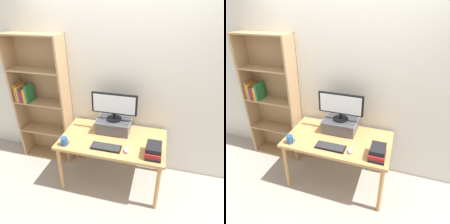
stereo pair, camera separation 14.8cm
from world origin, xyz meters
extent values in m
plane|color=#9E9389|center=(0.00, 0.00, 0.00)|extent=(12.00, 12.00, 0.00)
cube|color=silver|center=(0.00, 0.46, 1.30)|extent=(7.00, 0.08, 2.60)
cube|color=#B7844C|center=(0.00, 0.00, 0.70)|extent=(1.34, 0.75, 0.04)
cylinder|color=#B7844C|center=(-0.62, -0.32, 0.34)|extent=(0.05, 0.05, 0.68)
cylinder|color=#B7844C|center=(0.62, -0.32, 0.34)|extent=(0.05, 0.05, 0.68)
cylinder|color=#B7844C|center=(-0.62, 0.32, 0.34)|extent=(0.05, 0.05, 0.68)
cylinder|color=#B7844C|center=(0.62, 0.32, 0.34)|extent=(0.05, 0.05, 0.68)
cube|color=tan|center=(-1.54, 0.28, 0.96)|extent=(0.03, 0.28, 1.92)
cube|color=tan|center=(-0.75, 0.28, 0.96)|extent=(0.03, 0.28, 1.92)
cube|color=tan|center=(-1.15, 0.41, 0.96)|extent=(0.81, 0.01, 1.92)
cube|color=tan|center=(-1.15, 0.28, 0.01)|extent=(0.76, 0.27, 0.02)
cube|color=tan|center=(-1.15, 0.28, 0.49)|extent=(0.76, 0.27, 0.02)
cube|color=tan|center=(-1.15, 0.28, 0.97)|extent=(0.76, 0.27, 0.02)
cube|color=tan|center=(-1.15, 0.28, 1.45)|extent=(0.76, 0.27, 0.02)
cube|color=tan|center=(-1.15, 0.28, 1.91)|extent=(0.76, 0.27, 0.02)
cube|color=#AD662D|center=(-1.48, 0.25, 1.11)|extent=(0.03, 0.20, 0.26)
cube|color=gold|center=(-1.45, 0.25, 1.10)|extent=(0.03, 0.20, 0.23)
cube|color=#4C336B|center=(-1.42, 0.25, 1.07)|extent=(0.03, 0.20, 0.19)
cube|color=maroon|center=(-1.38, 0.25, 1.07)|extent=(0.03, 0.20, 0.19)
cube|color=gold|center=(-1.34, 0.25, 1.08)|extent=(0.04, 0.20, 0.21)
cube|color=#236B38|center=(-1.31, 0.25, 1.11)|extent=(0.03, 0.20, 0.26)
cube|color=#515156|center=(-0.03, 0.19, 0.80)|extent=(0.43, 0.31, 0.17)
cube|color=slate|center=(-0.03, 0.19, 0.88)|extent=(0.46, 0.33, 0.01)
cylinder|color=black|center=(-0.03, 0.19, 0.90)|extent=(0.20, 0.20, 0.02)
cylinder|color=black|center=(-0.03, 0.19, 0.95)|extent=(0.03, 0.03, 0.07)
cube|color=black|center=(-0.03, 0.19, 1.12)|extent=(0.59, 0.04, 0.28)
cube|color=silver|center=(-0.03, 0.17, 1.12)|extent=(0.55, 0.00, 0.24)
cube|color=black|center=(-0.03, -0.21, 0.73)|extent=(0.36, 0.14, 0.02)
cube|color=#28282B|center=(-0.03, -0.21, 0.74)|extent=(0.34, 0.12, 0.00)
ellipsoid|color=#99999E|center=(0.22, -0.21, 0.73)|extent=(0.06, 0.10, 0.04)
cube|color=black|center=(0.53, -0.20, 0.73)|extent=(0.18, 0.24, 0.03)
cube|color=maroon|center=(0.52, -0.21, 0.77)|extent=(0.18, 0.22, 0.05)
cube|color=black|center=(0.53, -0.19, 0.82)|extent=(0.17, 0.21, 0.05)
cylinder|color=#234C84|center=(-0.54, -0.28, 0.77)|extent=(0.08, 0.08, 0.10)
torus|color=#234C84|center=(-0.50, -0.28, 0.77)|extent=(0.07, 0.01, 0.07)
camera|label=1|loc=(0.52, -2.04, 2.22)|focal=32.00mm
camera|label=2|loc=(0.66, -1.99, 2.22)|focal=32.00mm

